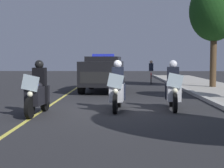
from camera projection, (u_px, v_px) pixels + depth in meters
ground_plane at (112, 110)px, 11.40m from camera, size 80.00×80.00×0.00m
lane_stripe_center at (43, 110)px, 11.45m from camera, size 48.00×0.12×0.01m
police_motorcycle_lead_left at (38, 93)px, 10.45m from camera, size 2.14×0.62×1.72m
police_motorcycle_lead_right at (117, 90)px, 11.37m from camera, size 2.14×0.62×1.72m
police_motorcycle_trailing at (173, 89)px, 11.54m from camera, size 2.14×0.62×1.72m
police_suv at (103, 72)px, 18.22m from camera, size 5.04×2.38×2.05m
cyclist_background at (151, 72)px, 24.13m from camera, size 1.76×0.34×1.69m
tree_far_back at (214, 11)px, 19.85m from camera, size 2.96×2.96×6.36m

